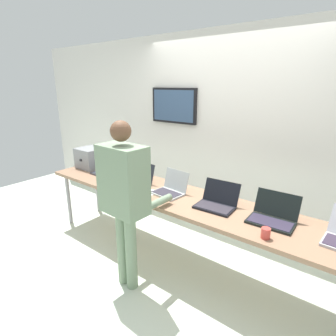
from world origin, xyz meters
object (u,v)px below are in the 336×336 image
person (125,192)px  coffee_mug (266,233)px  laptop_station_4 (273,215)px  laptop_station_1 (137,179)px  laptop_station_3 (217,201)px  laptop_station_2 (171,188)px  workbench (176,200)px  laptop_station_0 (108,169)px  equipment_box (91,158)px

person → coffee_mug: (1.17, 0.37, -0.17)m
person → laptop_station_4: bearing=31.3°
laptop_station_1 → laptop_station_3: (1.07, 0.00, -0.00)m
laptop_station_2 → laptop_station_4: 1.09m
workbench → laptop_station_1: bearing=178.0°
person → laptop_station_3: bearing=47.3°
laptop_station_2 → workbench: bearing=-12.7°
laptop_station_1 → coffee_mug: (1.64, -0.27, -0.01)m
laptop_station_0 → laptop_station_1: size_ratio=0.85×
workbench → equipment_box: size_ratio=10.40×
workbench → laptop_station_4: laptop_station_4 is taller
laptop_station_1 → coffee_mug: laptop_station_1 is taller
laptop_station_1 → coffee_mug: bearing=-9.4°
workbench → laptop_station_4: size_ratio=9.27×
equipment_box → coffee_mug: (2.62, -0.34, -0.10)m
laptop_station_1 → laptop_station_3: laptop_station_1 is taller
laptop_station_4 → person: bearing=-148.7°
equipment_box → laptop_station_4: size_ratio=0.89×
laptop_station_4 → coffee_mug: size_ratio=4.56×
laptop_station_1 → laptop_station_2: (0.51, -0.00, -0.00)m
equipment_box → coffee_mug: size_ratio=4.06×
laptop_station_4 → coffee_mug: 0.32m
laptop_station_2 → laptop_station_3: laptop_station_2 is taller
laptop_station_2 → equipment_box: bearing=177.5°
laptop_station_0 → coffee_mug: laptop_station_0 is taller
equipment_box → laptop_station_1: bearing=-3.7°
laptop_station_4 → laptop_station_1: bearing=-178.5°
equipment_box → laptop_station_0: size_ratio=1.02×
person → laptop_station_1: bearing=126.3°
laptop_station_1 → laptop_station_2: bearing=-0.1°
equipment_box → laptop_station_3: size_ratio=0.91×
workbench → laptop_station_4: bearing=3.6°
laptop_station_2 → coffee_mug: size_ratio=4.10×
workbench → person: (-0.13, -0.62, 0.26)m
laptop_station_2 → laptop_station_0: bearing=177.8°
laptop_station_1 → laptop_station_4: (1.60, 0.04, -0.00)m
workbench → laptop_station_0: laptop_station_0 is taller
laptop_station_3 → person: person is taller
equipment_box → coffee_mug: 2.64m
equipment_box → coffee_mug: equipment_box is taller
person → workbench: bearing=78.6°
laptop_station_4 → coffee_mug: bearing=-81.6°
laptop_station_0 → laptop_station_3: 1.65m
equipment_box → laptop_station_2: size_ratio=0.99×
person → laptop_station_2: bearing=86.9°
laptop_station_0 → person: size_ratio=0.21×
laptop_station_0 → coffee_mug: size_ratio=3.98×
workbench → person: size_ratio=2.20×
workbench → laptop_station_1: (-0.60, 0.02, 0.10)m
laptop_station_0 → laptop_station_2: size_ratio=0.97×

